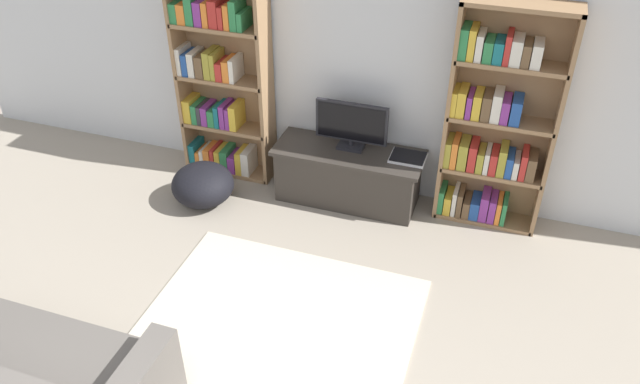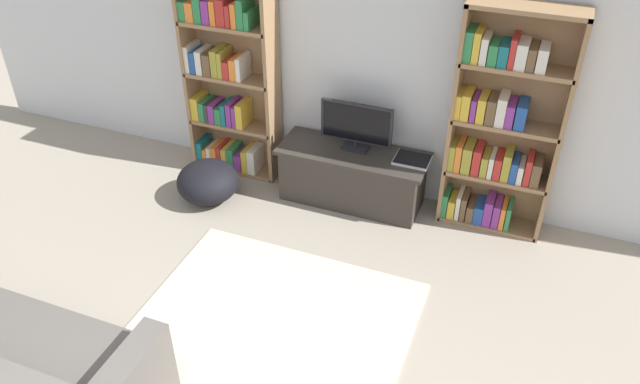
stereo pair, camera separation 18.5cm
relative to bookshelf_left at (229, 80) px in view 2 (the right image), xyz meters
The scene contains 9 objects.
wall_back 1.42m from the bookshelf_left, ahead, with size 8.80×0.06×2.60m.
bookshelf_left is the anchor object (origin of this frame).
bookshelf_right 2.56m from the bookshelf_left, ahead, with size 0.90×0.30×2.01m.
tv_stand 1.50m from the bookshelf_left, ahead, with size 1.39×0.52×0.54m.
television 1.34m from the bookshelf_left, ahead, with size 0.67×0.16×0.46m.
laptop 1.91m from the bookshelf_left, ahead, with size 0.32×0.26×0.03m.
area_rug 2.57m from the bookshelf_left, 57.02° to the right, with size 2.02×1.89×0.02m.
couch_left_sectional 3.17m from the bookshelf_left, 88.71° to the right, with size 1.76×0.87×0.77m.
beanbag_ottoman 1.00m from the bookshelf_left, 86.83° to the right, with size 0.59×0.59×0.39m, color black.
Camera 2 is at (1.45, -0.75, 3.50)m, focal length 35.00 mm.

